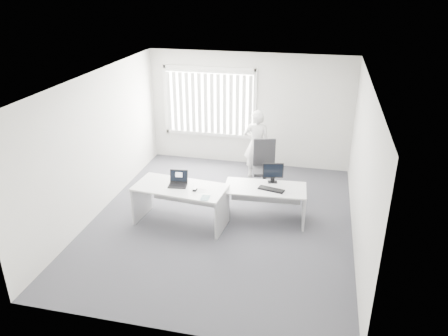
% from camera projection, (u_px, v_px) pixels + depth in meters
% --- Properties ---
extents(ground, '(6.00, 6.00, 0.00)m').
position_uv_depth(ground, '(222.00, 221.00, 8.61)').
color(ground, '#4B4A51').
rests_on(ground, ground).
extents(wall_back, '(5.00, 0.02, 2.80)m').
position_uv_depth(wall_back, '(249.00, 110.00, 10.72)').
color(wall_back, beige).
rests_on(wall_back, ground).
extents(wall_front, '(5.00, 0.02, 2.80)m').
position_uv_depth(wall_front, '(166.00, 245.00, 5.37)').
color(wall_front, beige).
rests_on(wall_front, ground).
extents(wall_left, '(0.02, 6.00, 2.80)m').
position_uv_depth(wall_left, '(98.00, 144.00, 8.56)').
color(wall_left, beige).
rests_on(wall_left, ground).
extents(wall_right, '(0.02, 6.00, 2.80)m').
position_uv_depth(wall_right, '(362.00, 167.00, 7.54)').
color(wall_right, beige).
rests_on(wall_right, ground).
extents(ceiling, '(5.00, 6.00, 0.02)m').
position_uv_depth(ceiling, '(221.00, 79.00, 7.48)').
color(ceiling, white).
rests_on(ceiling, wall_back).
extents(window, '(2.32, 0.06, 1.76)m').
position_uv_depth(window, '(209.00, 102.00, 10.83)').
color(window, silver).
rests_on(window, wall_back).
extents(blinds, '(2.20, 0.10, 1.50)m').
position_uv_depth(blinds, '(209.00, 104.00, 10.79)').
color(blinds, silver).
rests_on(blinds, wall_back).
extents(desk_near, '(1.80, 0.98, 0.79)m').
position_uv_depth(desk_near, '(180.00, 197.00, 8.31)').
color(desk_near, silver).
rests_on(desk_near, ground).
extents(desk_far, '(1.60, 0.83, 0.71)m').
position_uv_depth(desk_far, '(265.00, 197.00, 8.44)').
color(desk_far, silver).
rests_on(desk_far, ground).
extents(office_chair, '(0.79, 0.79, 1.16)m').
position_uv_depth(office_chair, '(264.00, 176.00, 9.67)').
color(office_chair, black).
rests_on(office_chair, ground).
extents(person, '(0.65, 0.47, 1.66)m').
position_uv_depth(person, '(257.00, 144.00, 10.15)').
color(person, silver).
rests_on(person, ground).
extents(laptop, '(0.38, 0.35, 0.27)m').
position_uv_depth(laptop, '(177.00, 180.00, 8.19)').
color(laptop, black).
rests_on(laptop, desk_near).
extents(paper_sheet, '(0.30, 0.23, 0.00)m').
position_uv_depth(paper_sheet, '(198.00, 190.00, 8.08)').
color(paper_sheet, white).
rests_on(paper_sheet, desk_near).
extents(mouse, '(0.07, 0.11, 0.04)m').
position_uv_depth(mouse, '(195.00, 189.00, 8.06)').
color(mouse, '#A8A8AA').
rests_on(mouse, paper_sheet).
extents(booklet, '(0.15, 0.21, 0.01)m').
position_uv_depth(booklet, '(205.00, 198.00, 7.80)').
color(booklet, silver).
rests_on(booklet, desk_near).
extents(keyboard, '(0.52, 0.28, 0.02)m').
position_uv_depth(keyboard, '(271.00, 189.00, 8.26)').
color(keyboard, black).
rests_on(keyboard, desk_far).
extents(monitor, '(0.42, 0.20, 0.40)m').
position_uv_depth(monitor, '(273.00, 173.00, 8.49)').
color(monitor, black).
rests_on(monitor, desk_far).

